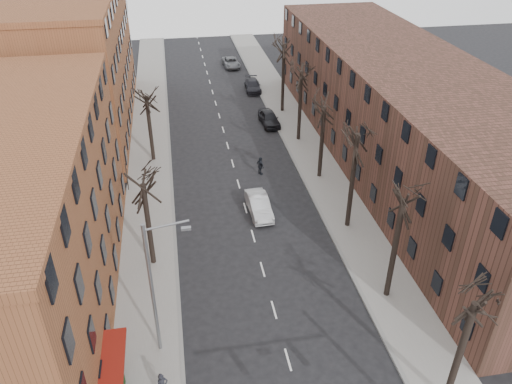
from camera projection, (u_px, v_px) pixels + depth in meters
name	position (u px, v px, depth m)	size (l,w,h in m)	color
sidewalk_left	(150.00, 155.00, 50.04)	(4.00, 90.00, 0.15)	gray
sidewalk_right	(304.00, 143.00, 52.38)	(4.00, 90.00, 0.15)	gray
building_left_far	(66.00, 64.00, 52.77)	(12.00, 28.00, 14.00)	brown
building_right	(403.00, 113.00, 46.77)	(12.00, 50.00, 10.00)	#522F26
tree_right_b	(386.00, 296.00, 33.09)	(5.20, 5.20, 10.80)	black
tree_right_c	(347.00, 226.00, 39.80)	(5.20, 5.20, 11.60)	black
tree_right_d	(319.00, 177.00, 46.50)	(5.20, 5.20, 10.00)	black
tree_right_e	(298.00, 140.00, 53.20)	(5.20, 5.20, 10.80)	black
tree_right_f	(282.00, 111.00, 59.90)	(5.20, 5.20, 11.60)	black
tree_left_a	(154.00, 263.00, 35.90)	(5.20, 5.20, 9.50)	black
tree_left_b	(154.00, 160.00, 49.30)	(5.20, 5.20, 9.50)	black
streetlight	(155.00, 285.00, 26.64)	(2.45, 0.22, 9.03)	slate
silver_sedan	(259.00, 205.00, 41.01)	(1.59, 4.56, 1.50)	#B6B9BE
parked_car_near	(269.00, 118.00, 56.22)	(1.83, 4.55, 1.55)	black
parked_car_mid	(253.00, 86.00, 65.58)	(1.92, 4.73, 1.37)	black
parked_car_far	(231.00, 62.00, 74.14)	(2.19, 4.76, 1.32)	slate
pedestrian_crossing	(260.00, 166.00, 46.47)	(1.04, 0.43, 1.78)	black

